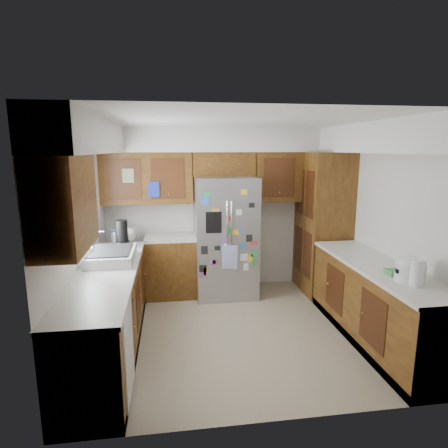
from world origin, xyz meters
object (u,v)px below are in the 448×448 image
at_px(rice_cooker, 410,268).
at_px(paper_towel, 417,273).
at_px(pantry, 323,223).
at_px(fridge, 225,237).

height_order(rice_cooker, paper_towel, paper_towel).
height_order(pantry, rice_cooker, pantry).
distance_m(fridge, paper_towel, 2.78).
bearing_deg(pantry, fridge, 177.94).
xyz_separation_m(rice_cooker, paper_towel, (-0.03, -0.15, 0.00)).
bearing_deg(pantry, rice_cooker, -90.01).
xyz_separation_m(pantry, rice_cooker, (-0.00, -2.16, -0.03)).
distance_m(fridge, rice_cooker, 2.68).
relative_size(rice_cooker, paper_towel, 1.12).
height_order(fridge, rice_cooker, fridge).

